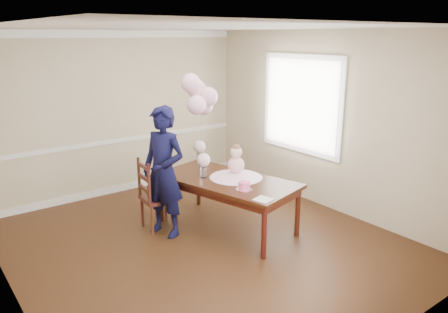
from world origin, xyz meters
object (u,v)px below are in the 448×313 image
Objects in this scene: dining_chair_seat at (159,198)px; birthday_cake at (244,185)px; woman at (164,172)px; dining_table_top at (227,181)px.

birthday_cake is at bearing -51.66° from dining_chair_seat.
dining_chair_seat is 0.47m from woman.
dining_table_top is 0.87m from woman.
dining_table_top is 4.41× the size of dining_chair_seat.
woman reaches higher than birthday_cake.
birthday_cake is at bearing 17.68° from woman.
dining_chair_seat is at bearing 123.04° from birthday_cake.
birthday_cake is (-0.08, -0.47, 0.08)m from dining_table_top.
dining_table_top is 0.48m from birthday_cake.
birthday_cake is 0.33× the size of dining_chair_seat.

